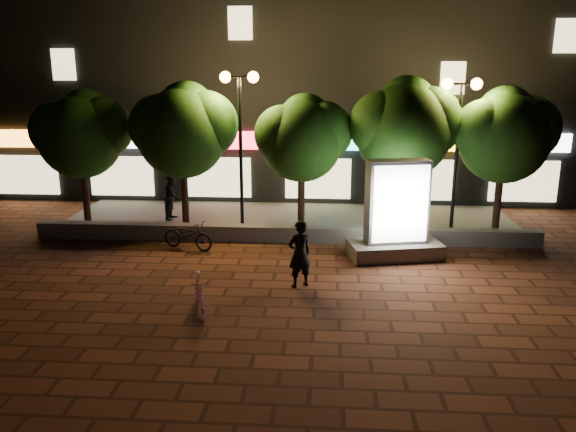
# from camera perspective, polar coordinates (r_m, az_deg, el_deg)

# --- Properties ---
(ground) EXTENTS (80.00, 80.00, 0.00)m
(ground) POSITION_cam_1_polar(r_m,az_deg,el_deg) (14.15, -1.74, -7.39)
(ground) COLOR brown
(ground) RESTS_ON ground
(retaining_wall) EXTENTS (16.00, 0.45, 0.50)m
(retaining_wall) POSITION_cam_1_polar(r_m,az_deg,el_deg) (17.83, -0.47, -1.82)
(retaining_wall) COLOR slate
(retaining_wall) RESTS_ON ground
(sidewalk) EXTENTS (16.00, 5.00, 0.08)m
(sidewalk) POSITION_cam_1_polar(r_m,az_deg,el_deg) (20.29, 0.08, -0.38)
(sidewalk) COLOR slate
(sidewalk) RESTS_ON ground
(building_block) EXTENTS (28.00, 8.12, 11.30)m
(building_block) POSITION_cam_1_polar(r_m,az_deg,el_deg) (26.07, 1.07, 14.00)
(building_block) COLOR black
(building_block) RESTS_ON ground
(tree_far_left) EXTENTS (3.36, 2.80, 4.63)m
(tree_far_left) POSITION_cam_1_polar(r_m,az_deg,el_deg) (20.37, -20.23, 8.10)
(tree_far_left) COLOR #311D13
(tree_far_left) RESTS_ON sidewalk
(tree_left) EXTENTS (3.60, 3.00, 4.89)m
(tree_left) POSITION_cam_1_polar(r_m,az_deg,el_deg) (19.20, -10.57, 8.86)
(tree_left) COLOR #311D13
(tree_left) RESTS_ON sidewalk
(tree_mid) EXTENTS (3.24, 2.70, 4.50)m
(tree_mid) POSITION_cam_1_polar(r_m,az_deg,el_deg) (18.64, 1.57, 8.22)
(tree_mid) COLOR #311D13
(tree_mid) RESTS_ON sidewalk
(tree_right) EXTENTS (3.72, 3.10, 5.07)m
(tree_right) POSITION_cam_1_polar(r_m,az_deg,el_deg) (18.76, 11.84, 9.03)
(tree_right) COLOR #311D13
(tree_right) RESTS_ON sidewalk
(tree_far_right) EXTENTS (3.48, 2.90, 4.76)m
(tree_far_right) POSITION_cam_1_polar(r_m,az_deg,el_deg) (19.47, 21.26, 7.96)
(tree_far_right) COLOR #311D13
(tree_far_right) RESTS_ON sidewalk
(street_lamp_left) EXTENTS (1.26, 0.36, 5.18)m
(street_lamp_left) POSITION_cam_1_polar(r_m,az_deg,el_deg) (18.50, -4.92, 10.65)
(street_lamp_left) COLOR black
(street_lamp_left) RESTS_ON sidewalk
(street_lamp_right) EXTENTS (1.26, 0.36, 4.98)m
(street_lamp_right) POSITION_cam_1_polar(r_m,az_deg,el_deg) (18.76, 17.05, 9.71)
(street_lamp_right) COLOR black
(street_lamp_right) RESTS_ON sidewalk
(ad_kiosk) EXTENTS (2.86, 1.85, 2.86)m
(ad_kiosk) POSITION_cam_1_polar(r_m,az_deg,el_deg) (16.43, 10.95, -0.25)
(ad_kiosk) COLOR slate
(ad_kiosk) RESTS_ON ground
(scooter_pink) EXTENTS (0.91, 1.55, 0.90)m
(scooter_pink) POSITION_cam_1_polar(r_m,az_deg,el_deg) (12.78, -8.99, -7.89)
(scooter_pink) COLOR #E994D5
(scooter_pink) RESTS_ON ground
(rider) EXTENTS (0.75, 0.68, 1.73)m
(rider) POSITION_cam_1_polar(r_m,az_deg,el_deg) (13.99, 1.19, -3.87)
(rider) COLOR black
(rider) RESTS_ON ground
(scooter_parked) EXTENTS (1.79, 1.12, 0.89)m
(scooter_parked) POSITION_cam_1_polar(r_m,az_deg,el_deg) (17.28, -10.16, -1.92)
(scooter_parked) COLOR black
(scooter_parked) RESTS_ON ground
(pedestrian) EXTENTS (0.71, 0.88, 1.73)m
(pedestrian) POSITION_cam_1_polar(r_m,az_deg,el_deg) (20.49, -11.64, 2.07)
(pedestrian) COLOR black
(pedestrian) RESTS_ON sidewalk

